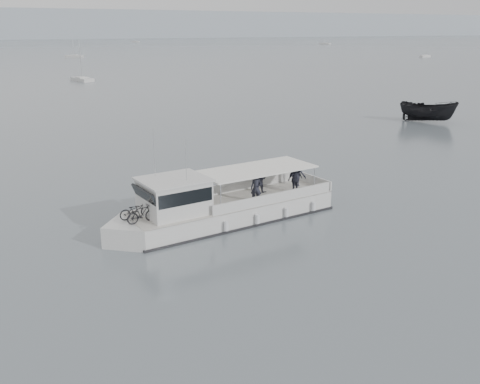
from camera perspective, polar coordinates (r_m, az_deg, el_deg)
ground at (r=33.58m, az=-2.85°, el=-1.13°), size 1400.00×1400.00×0.00m
tour_boat at (r=29.63m, az=-2.80°, el=-1.71°), size 13.90×4.27×5.79m
dark_motorboat at (r=66.24m, az=19.42°, el=8.12°), size 5.77×6.65×2.49m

